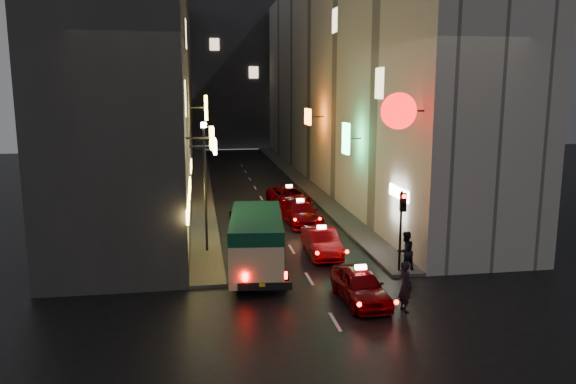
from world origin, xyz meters
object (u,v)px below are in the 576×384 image
pedestrian_crossing (405,283)px  lamp_post (205,178)px  minibus (256,237)px  traffic_light (402,214)px  taxi_near (360,283)px

pedestrian_crossing → lamp_post: 11.23m
minibus → traffic_light: traffic_light is taller
taxi_near → pedestrian_crossing: pedestrian_crossing is taller
taxi_near → traffic_light: bearing=46.8°
minibus → taxi_near: (3.51, -3.81, -0.92)m
pedestrian_crossing → lamp_post: (-6.92, 8.44, 2.67)m
taxi_near → traffic_light: traffic_light is taller
lamp_post → pedestrian_crossing: bearing=-50.7°
taxi_near → traffic_light: (2.62, 2.79, 1.95)m
taxi_near → pedestrian_crossing: 1.77m
taxi_near → pedestrian_crossing: size_ratio=2.25×
traffic_light → lamp_post: (-8.20, 4.53, 1.04)m
minibus → lamp_post: bearing=120.5°
traffic_light → pedestrian_crossing: bearing=-108.1°
lamp_post → taxi_near: bearing=-52.7°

